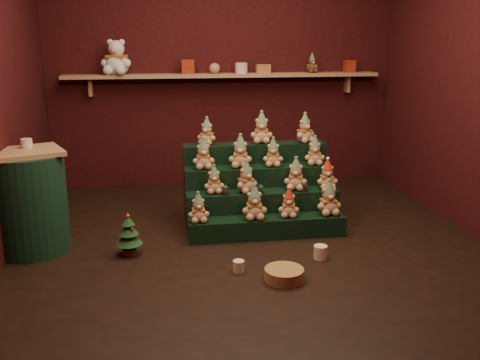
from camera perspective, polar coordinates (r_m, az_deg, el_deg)
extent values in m
plane|color=black|center=(4.69, 1.21, -6.60)|extent=(4.00, 4.00, 0.00)
cube|color=black|center=(6.40, -1.92, 12.11)|extent=(4.00, 0.10, 2.80)
cube|color=black|center=(2.39, 9.85, 6.78)|extent=(4.00, 0.10, 2.80)
cube|color=tan|center=(6.22, -1.71, 11.10)|extent=(3.60, 0.26, 0.04)
cube|color=tan|center=(6.30, -15.64, 9.52)|extent=(0.04, 0.12, 0.20)
cube|color=tan|center=(6.65, 11.36, 10.04)|extent=(0.04, 0.12, 0.20)
cube|color=black|center=(4.78, 2.91, -5.05)|extent=(1.40, 0.22, 0.18)
cube|color=black|center=(4.95, 2.42, -3.20)|extent=(1.40, 0.22, 0.36)
cube|color=black|center=(5.13, 1.96, -1.48)|extent=(1.40, 0.22, 0.54)
cube|color=black|center=(5.32, 1.54, 0.12)|extent=(1.40, 0.22, 0.72)
cylinder|color=black|center=(4.79, -1.55, -1.44)|extent=(0.06, 0.06, 0.02)
sphere|color=silver|center=(4.77, -1.56, -0.94)|extent=(0.07, 0.07, 0.07)
cylinder|color=black|center=(4.83, 2.23, -1.29)|extent=(0.06, 0.06, 0.02)
sphere|color=silver|center=(4.82, 2.24, -0.85)|extent=(0.06, 0.06, 0.06)
cylinder|color=black|center=(4.92, 6.87, -1.07)|extent=(0.06, 0.06, 0.02)
sphere|color=silver|center=(4.91, 6.88, -0.58)|extent=(0.07, 0.07, 0.07)
cube|color=tan|center=(4.60, -22.02, 2.75)|extent=(0.69, 0.64, 0.04)
cylinder|color=black|center=(4.71, -21.51, -2.34)|extent=(0.60, 0.60, 0.82)
cylinder|color=beige|center=(4.69, -21.82, 3.67)|extent=(0.09, 0.09, 0.07)
cylinder|color=#452318|center=(4.51, -11.67, -7.50)|extent=(0.11, 0.11, 0.05)
cone|color=#153C18|center=(4.46, -11.76, -6.02)|extent=(0.22, 0.22, 0.11)
cone|color=#153C18|center=(4.43, -11.81, -5.10)|extent=(0.16, 0.16, 0.10)
cone|color=#153C18|center=(4.41, -11.86, -4.24)|extent=(0.11, 0.11, 0.08)
cone|color=gold|center=(4.39, -11.90, -3.57)|extent=(0.03, 0.03, 0.03)
cylinder|color=beige|center=(4.11, -0.15, -9.18)|extent=(0.09, 0.09, 0.09)
cylinder|color=beige|center=(4.38, 8.57, -7.62)|extent=(0.11, 0.11, 0.11)
cylinder|color=#A86F44|center=(3.99, 4.73, -10.02)|extent=(0.37, 0.37, 0.09)
cube|color=#A9321A|center=(6.16, -5.60, 11.93)|extent=(0.14, 0.14, 0.16)
cylinder|color=beige|center=(6.23, 0.14, 11.85)|extent=(0.14, 0.14, 0.12)
cube|color=#A9321A|center=(6.55, 11.59, 11.80)|extent=(0.12, 0.12, 0.14)
sphere|color=tan|center=(6.19, -2.73, 11.81)|extent=(0.12, 0.12, 0.12)
cube|color=orange|center=(6.27, 2.50, 11.77)|extent=(0.16, 0.10, 0.10)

